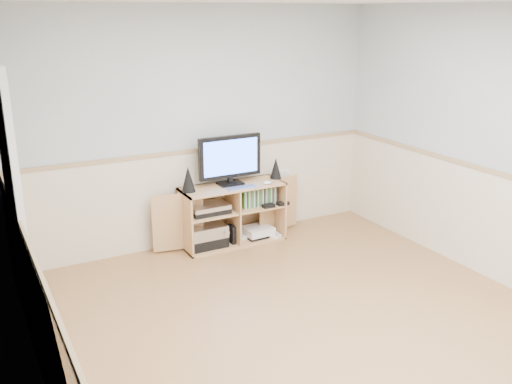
# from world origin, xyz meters

# --- Properties ---
(room) EXTENTS (4.04, 4.54, 2.54)m
(room) POSITION_xyz_m (-0.06, 0.12, 1.22)
(room) COLOR tan
(room) RESTS_ON ground
(media_cabinet) EXTENTS (1.75, 0.42, 0.65)m
(media_cabinet) POSITION_xyz_m (0.22, 2.06, 0.33)
(media_cabinet) COLOR tan
(media_cabinet) RESTS_ON floor
(monitor) EXTENTS (0.70, 0.18, 0.53)m
(monitor) POSITION_xyz_m (0.22, 2.06, 0.94)
(monitor) COLOR black
(monitor) RESTS_ON media_cabinet
(speaker_left) EXTENTS (0.14, 0.14, 0.26)m
(speaker_left) POSITION_xyz_m (-0.26, 2.03, 0.78)
(speaker_left) COLOR black
(speaker_left) RESTS_ON media_cabinet
(speaker_right) EXTENTS (0.13, 0.13, 0.23)m
(speaker_right) POSITION_xyz_m (0.77, 2.03, 0.77)
(speaker_right) COLOR black
(speaker_right) RESTS_ON media_cabinet
(keyboard) EXTENTS (0.33, 0.15, 0.01)m
(keyboard) POSITION_xyz_m (0.27, 1.87, 0.66)
(keyboard) COLOR silver
(keyboard) RESTS_ON media_cabinet
(mouse) EXTENTS (0.11, 0.08, 0.04)m
(mouse) POSITION_xyz_m (0.58, 1.87, 0.67)
(mouse) COLOR white
(mouse) RESTS_ON media_cabinet
(av_components) EXTENTS (0.50, 0.30, 0.47)m
(av_components) POSITION_xyz_m (-0.08, 2.01, 0.22)
(av_components) COLOR black
(av_components) RESTS_ON media_cabinet
(game_consoles) EXTENTS (0.45, 0.30, 0.11)m
(game_consoles) POSITION_xyz_m (0.51, 2.00, 0.07)
(game_consoles) COLOR white
(game_consoles) RESTS_ON media_cabinet
(game_cases) EXTENTS (0.41, 0.13, 0.19)m
(game_cases) POSITION_xyz_m (0.52, 1.99, 0.48)
(game_cases) COLOR #3F8C3F
(game_cases) RESTS_ON media_cabinet
(wall_outlet) EXTENTS (0.12, 0.03, 0.12)m
(wall_outlet) POSITION_xyz_m (1.00, 2.23, 0.60)
(wall_outlet) COLOR white
(wall_outlet) RESTS_ON wall_back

